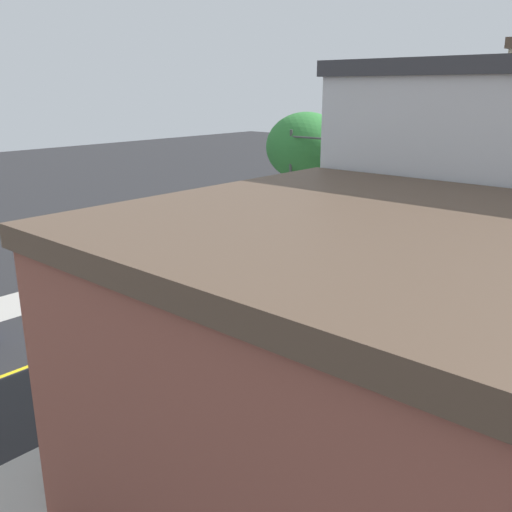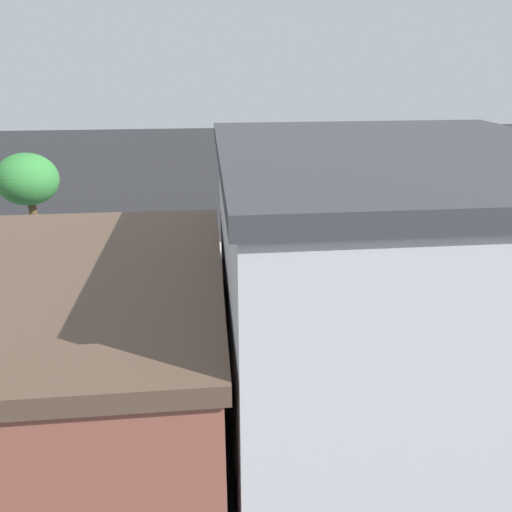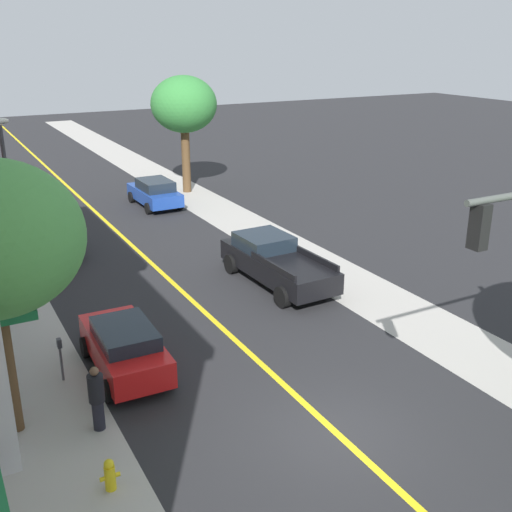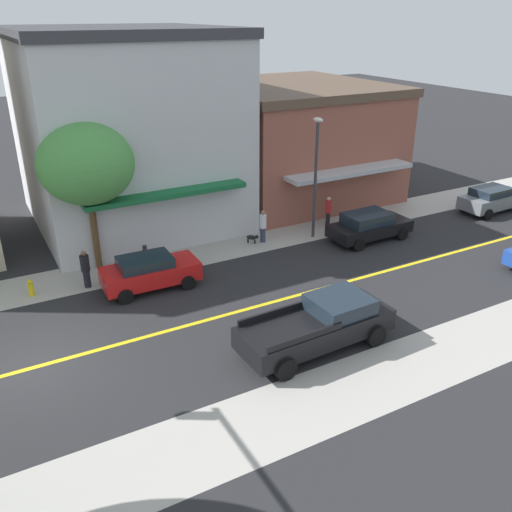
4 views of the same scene
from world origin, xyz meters
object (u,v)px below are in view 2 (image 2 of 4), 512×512
object	(u,v)px
pedestrian_white_shirt	(232,323)
pedestrian_black_shirt	(413,306)
black_sedan_left_curb	(132,307)
small_dog	(245,334)
fire_hydrant	(457,317)
street_lamp	(172,262)
parking_meter	(361,313)
pedestrian_red_shirt	(139,331)
street_tree_left_near	(27,180)
blue_sedan_right_curb	(63,259)
street_tree_left_far	(419,245)
black_pickup_truck	(270,249)
traffic_light_mast	(442,188)
street_tree_right_corner	(464,168)
red_sedan_left_curb	(358,298)

from	to	relation	value
pedestrian_white_shirt	pedestrian_black_shirt	bearing A→B (deg)	65.88
black_sedan_left_curb	small_dog	distance (m)	6.19
fire_hydrant	street_lamp	distance (m)	14.72
parking_meter	pedestrian_red_shirt	bearing A→B (deg)	93.80
street_tree_left_near	black_sedan_left_curb	bearing A→B (deg)	-142.11
blue_sedan_right_curb	pedestrian_red_shirt	xyz separation A→B (m)	(-9.47, -5.89, 0.10)
blue_sedan_right_curb	pedestrian_red_shirt	world-z (taller)	pedestrian_red_shirt
street_tree_left_far	street_lamp	xyz separation A→B (m)	(1.72, 11.05, -1.07)
fire_hydrant	small_dog	bearing A→B (deg)	92.42
black_pickup_truck	traffic_light_mast	bearing A→B (deg)	-177.88
black_sedan_left_curb	pedestrian_black_shirt	xyz separation A→B (m)	(-1.66, -14.35, 0.12)
black_sedan_left_curb	pedestrian_black_shirt	bearing A→B (deg)	172.41
street_tree_right_corner	black_sedan_left_curb	xyz separation A→B (m)	(-10.03, 22.40, -4.64)
pedestrian_white_shirt	pedestrian_red_shirt	xyz separation A→B (m)	(-0.28, 4.37, -0.00)
traffic_light_mast	small_dog	distance (m)	18.09
street_tree_right_corner	small_dog	size ratio (longest dim) A/B	13.70
fire_hydrant	pedestrian_black_shirt	bearing A→B (deg)	80.93
traffic_light_mast	black_sedan_left_curb	xyz separation A→B (m)	(-7.88, 19.86, -3.77)
street_tree_left_near	black_sedan_left_curb	size ratio (longest dim) A/B	1.56
street_lamp	street_tree_left_far	bearing A→B (deg)	-98.83
traffic_light_mast	small_dog	size ratio (longest dim) A/B	11.80
fire_hydrant	pedestrian_red_shirt	world-z (taller)	pedestrian_red_shirt
street_tree_left_near	black_pickup_truck	world-z (taller)	street_tree_left_near
black_pickup_truck	pedestrian_white_shirt	world-z (taller)	black_pickup_truck
pedestrian_red_shirt	red_sedan_left_curb	bearing A→B (deg)	80.60
pedestrian_white_shirt	black_pickup_truck	bearing A→B (deg)	133.63
black_sedan_left_curb	small_dog	xyz separation A→B (m)	(-2.49, -5.65, -0.46)
street_lamp	blue_sedan_right_curb	size ratio (longest dim) A/B	1.45
street_lamp	pedestrian_red_shirt	size ratio (longest dim) A/B	3.69
traffic_light_mast	blue_sedan_right_curb	bearing A→B (deg)	-87.52
pedestrian_white_shirt	street_lamp	bearing A→B (deg)	-132.42
black_pickup_truck	pedestrian_white_shirt	bearing A→B (deg)	70.36
street_tree_left_far	small_dog	bearing A→B (deg)	82.92
street_tree_right_corner	pedestrian_white_shirt	xyz separation A→B (m)	(-12.43, 17.34, -4.50)
street_tree_left_far	black_sedan_left_curb	bearing A→B (deg)	75.56
parking_meter	blue_sedan_right_curb	distance (m)	18.90
street_tree_left_near	blue_sedan_right_curb	world-z (taller)	street_tree_left_near
street_tree_left_near	street_tree_right_corner	world-z (taller)	street_tree_right_corner
black_pickup_truck	pedestrian_white_shirt	distance (m)	9.91
black_sedan_left_curb	small_dog	size ratio (longest dim) A/B	7.81
street_lamp	street_tree_right_corner	bearing A→B (deg)	-59.60
parking_meter	street_tree_left_far	bearing A→B (deg)	-129.14
black_pickup_truck	pedestrian_white_shirt	size ratio (longest dim) A/B	3.34
blue_sedan_right_curb	black_sedan_left_curb	distance (m)	8.55
street_tree_left_far	red_sedan_left_curb	size ratio (longest dim) A/B	1.62
traffic_light_mast	black_sedan_left_curb	world-z (taller)	traffic_light_mast
street_tree_right_corner	black_pickup_truck	world-z (taller)	street_tree_right_corner
street_tree_left_far	black_sedan_left_curb	xyz separation A→B (m)	(3.45, 13.40, -4.21)
street_tree_right_corner	black_pickup_truck	size ratio (longest dim) A/B	1.36
street_tree_left_far	parking_meter	bearing A→B (deg)	50.86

